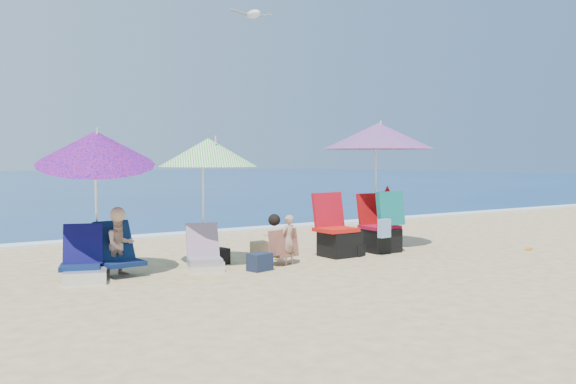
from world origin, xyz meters
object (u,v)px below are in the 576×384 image
camp_chair_right (381,230)px  person_left (119,244)px  umbrella_blue (96,148)px  chair_navy (84,266)px  umbrella_striped (208,153)px  person_center (285,240)px  furled_umbrella (385,215)px  umbrella_turquoise (378,136)px  seagull (253,14)px  chair_rainbow (205,258)px  camp_chair_left (338,237)px

camp_chair_right → person_left: 4.55m
umbrella_blue → chair_navy: 1.60m
umbrella_striped → person_center: size_ratio=2.53×
umbrella_blue → camp_chair_right: size_ratio=2.02×
umbrella_blue → furled_umbrella: 5.16m
umbrella_turquoise → person_left: (-4.86, -0.04, -1.61)m
camp_chair_right → seagull: 4.39m
furled_umbrella → seagull: 4.22m
umbrella_blue → chair_navy: (-0.22, -0.12, -1.58)m
umbrella_striped → chair_navy: size_ratio=2.23×
chair_rainbow → person_left: person_left is taller
person_center → person_left: bearing=166.9°
camp_chair_left → umbrella_turquoise: bearing=17.3°
umbrella_turquoise → chair_navy: 5.70m
furled_umbrella → seagull: size_ratio=1.44×
chair_rainbow → camp_chair_left: (2.45, -0.03, 0.14)m
camp_chair_left → person_center: size_ratio=1.36×
furled_umbrella → person_center: size_ratio=1.49×
umbrella_turquoise → seagull: size_ratio=2.97×
umbrella_turquoise → chair_rainbow: bearing=-174.5°
umbrella_turquoise → person_center: bearing=-166.2°
umbrella_blue → person_left: (0.31, 0.02, -1.34)m
chair_rainbow → camp_chair_right: bearing=-1.7°
furled_umbrella → umbrella_blue: bearing=176.9°
chair_navy → furled_umbrella: bearing=-1.7°
umbrella_blue → furled_umbrella: size_ratio=1.87×
camp_chair_right → person_left: size_ratio=1.11×
chair_rainbow → person_center: 1.28m
umbrella_blue → chair_rainbow: 2.20m
umbrella_turquoise → person_left: umbrella_turquoise is taller
umbrella_blue → chair_navy: bearing=-152.1°
umbrella_turquoise → seagull: (-2.09, 0.94, 2.11)m
umbrella_turquoise → camp_chair_right: size_ratio=2.24×
umbrella_blue → chair_rainbow: umbrella_blue is taller
umbrella_striped → camp_chair_left: umbrella_striped is taller
umbrella_blue → camp_chair_right: bearing=-4.6°
chair_navy → person_center: 2.97m
chair_rainbow → person_left: (-1.16, 0.31, 0.26)m
furled_umbrella → person_left: (-4.71, 0.29, -0.20)m
umbrella_striped → seagull: size_ratio=2.44×
chair_navy → chair_rainbow: (1.70, -0.17, -0.02)m
chair_rainbow → furled_umbrella: bearing=0.3°
chair_navy → chair_rainbow: bearing=-5.8°
furled_umbrella → camp_chair_left: (-1.10, -0.05, -0.32)m
furled_umbrella → person_left: bearing=176.4°
person_center → umbrella_blue: bearing=168.8°
seagull → camp_chair_right: bearing=-38.3°
umbrella_striped → camp_chair_left: (2.26, -0.27, -1.41)m
camp_chair_right → chair_rainbow: bearing=178.3°
umbrella_blue → seagull: 4.02m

